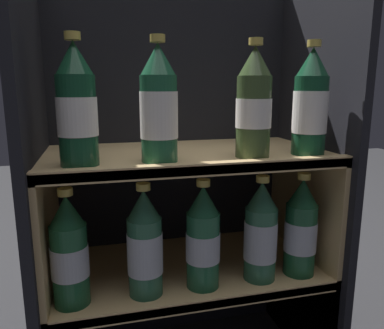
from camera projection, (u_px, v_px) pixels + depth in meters
name	position (u px, v px, depth m)	size (l,w,h in m)	color
fridge_back_wall	(172.00, 164.00, 1.04)	(0.67, 0.02, 1.00)	black
fridge_side_left	(38.00, 188.00, 0.80)	(0.02, 0.38, 1.00)	black
fridge_side_right	(311.00, 171.00, 0.95)	(0.02, 0.38, 1.00)	black
shelf_lower	(188.00, 288.00, 0.92)	(0.63, 0.34, 0.29)	tan
shelf_upper	(187.00, 216.00, 0.89)	(0.63, 0.34, 0.57)	tan
bottle_upper_front_0	(77.00, 108.00, 0.69)	(0.07, 0.07, 0.24)	#144228
bottle_upper_front_1	(159.00, 107.00, 0.72)	(0.07, 0.07, 0.24)	#1E5638
bottle_upper_front_2	(254.00, 105.00, 0.77)	(0.07, 0.07, 0.24)	#384C28
bottle_upper_front_3	(310.00, 105.00, 0.80)	(0.07, 0.07, 0.24)	#144228
bottle_lower_front_0	(69.00, 253.00, 0.74)	(0.07, 0.07, 0.24)	#194C2D
bottle_lower_front_1	(145.00, 246.00, 0.77)	(0.07, 0.07, 0.24)	#285B42
bottle_lower_front_2	(203.00, 239.00, 0.80)	(0.07, 0.07, 0.24)	#1E5638
bottle_lower_front_3	(261.00, 234.00, 0.84)	(0.07, 0.07, 0.24)	#285B42
bottle_lower_front_4	(301.00, 230.00, 0.86)	(0.07, 0.07, 0.24)	#194C2D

